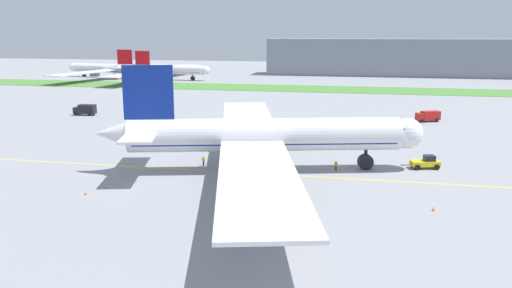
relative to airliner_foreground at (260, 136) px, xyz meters
name	(u,v)px	position (x,y,z in m)	size (l,w,h in m)	color
ground_plane	(247,174)	(-1.49, -2.49, -5.65)	(600.00, 600.00, 0.00)	gray
apron_taxi_line	(248,173)	(-1.49, -1.87, -5.65)	(280.00, 0.36, 0.01)	yellow
grass_median_strip	(318,89)	(-1.49, 120.02, -5.60)	(320.00, 24.00, 0.10)	#4C8438
airliner_foreground	(260,136)	(0.00, 0.00, 0.00)	(50.40, 81.17, 16.64)	white
pushback_tug	(426,162)	(25.84, 6.67, -4.66)	(6.31, 3.27, 2.16)	yellow
ground_crew_wingwalker_port	(336,165)	(11.76, 2.38, -4.70)	(0.53, 0.33, 1.57)	black
ground_crew_marshaller_front	(204,160)	(-9.61, 0.87, -4.64)	(0.51, 0.44, 1.66)	black
traffic_cone_near_nose	(105,187)	(-19.43, -13.79, -5.37)	(0.36, 0.36, 0.58)	#F2590C
traffic_cone_port_wing	(433,209)	(24.55, -14.05, -5.37)	(0.36, 0.36, 0.58)	#F2590C
traffic_cone_starboard_wing	(86,193)	(-20.65, -16.92, -5.37)	(0.36, 0.36, 0.58)	#F2590C
service_truck_baggage_loader	(428,116)	(31.25, 52.47, -4.21)	(6.17, 4.24, 2.59)	#B21E19
service_truck_fuel_bowser	(85,109)	(-55.80, 44.54, -4.13)	(5.83, 2.70, 2.81)	black
parked_airliner_far_left	(113,69)	(-101.01, 148.78, -1.27)	(49.34, 81.47, 12.89)	white
parked_airliner_far_centre	(158,70)	(-76.64, 145.22, -1.12)	(49.51, 80.69, 13.35)	white
terminal_building	(400,57)	(32.68, 188.14, 3.35)	(130.24, 20.00, 18.00)	gray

